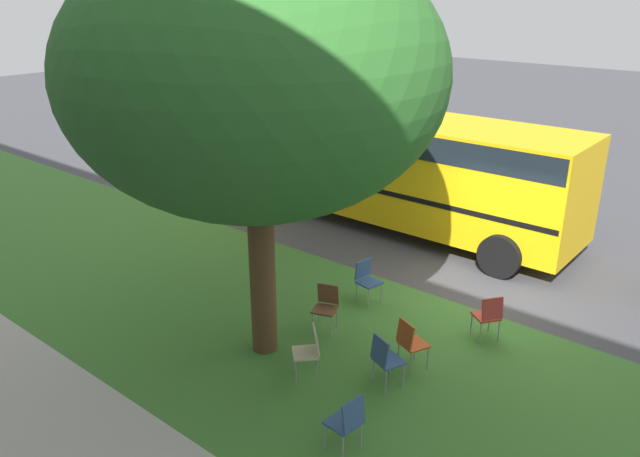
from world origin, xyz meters
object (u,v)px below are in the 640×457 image
Objects in this scene: chair_6 at (489,314)px; chair_4 at (310,348)px; chair_3 at (367,278)px; street_tree at (255,76)px; chair_0 at (326,304)px; school_bus at (381,156)px; chair_5 at (385,357)px; chair_1 at (410,341)px; chair_2 at (347,420)px.

chair_4 is at bearing 58.76° from chair_6.
chair_4 is (-0.78, 2.68, 0.00)m from chair_3.
street_tree is 7.75× the size of chair_3.
chair_0 is (-0.43, -1.17, -4.16)m from street_tree.
chair_3 is 0.08× the size of school_bus.
chair_6 is at bearing 142.15° from school_bus.
chair_5 is at bearing 74.31° from chair_6.
chair_1 is 2.28m from chair_2.
chair_2 and chair_3 have the same top height.
school_bus reaches higher than chair_0.
chair_5 is at bearing -169.87° from street_tree.
chair_5 is (0.05, 0.67, 0.00)m from chair_1.
chair_3 is (-0.37, -2.53, -4.16)m from street_tree.
chair_3 is at bearing -73.76° from chair_4.
chair_0 and chair_1 have the same top height.
chair_1 is at bearing 128.42° from school_bus.
chair_4 is at bearing -33.90° from chair_2.
street_tree is 7.75× the size of chair_5.
street_tree is at bearing -7.31° from chair_4.
chair_2 is 1.00× the size of chair_6.
chair_4 is (1.53, -1.03, 0.00)m from chair_2.
chair_3 is at bearing -58.10° from chair_2.
chair_1 and chair_2 have the same top height.
chair_2 and chair_6 have the same top height.
chair_1 is 0.67m from chair_5.
chair_4 is at bearing 118.58° from chair_0.
chair_3 is (0.06, -1.36, 0.00)m from chair_0.
street_tree is at bearing 10.13° from chair_5.
chair_0 and chair_6 have the same top height.
chair_5 and chair_6 have the same top height.
chair_2 is at bearing 86.99° from chair_6.
school_bus is (4.35, -5.48, 1.24)m from chair_1.
chair_1 is at bearing -79.94° from chair_2.
chair_4 is 0.08× the size of school_bus.
chair_3 is (2.31, -3.71, 0.00)m from chair_2.
chair_0 is 1.50m from chair_4.
chair_3 and chair_5 have the same top height.
chair_3 is 4.86m from school_bus.
chair_6 is (-2.88, -2.70, -4.16)m from street_tree.
chair_3 is at bearing -87.42° from chair_0.
chair_4 is (-1.15, 0.15, -4.16)m from street_tree.
chair_2 and chair_4 have the same top height.
chair_1 is 1.00× the size of chair_2.
chair_5 is at bearing -74.24° from chair_2.
chair_2 is at bearing 146.10° from chair_4.
street_tree is 4.34m from chair_0.
chair_1 and chair_4 have the same top height.
chair_1 is at bearing 142.51° from chair_3.
chair_0 is 1.00× the size of chair_5.
chair_4 and chair_6 have the same top height.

